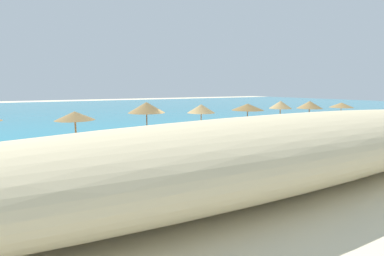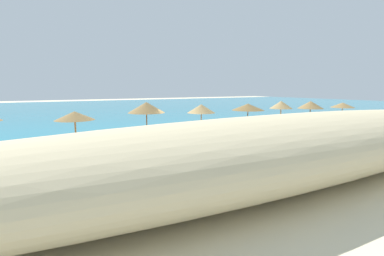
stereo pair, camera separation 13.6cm
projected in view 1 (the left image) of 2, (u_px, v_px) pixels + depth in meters
The scene contains 13 objects.
ground_plane at pixel (184, 149), 17.86m from camera, with size 160.00×160.00×0.00m, color beige.
sea_water at pixel (80, 109), 51.04m from camera, with size 160.00×63.03×0.01m, color teal.
dune_ridge at pixel (300, 146), 12.02m from camera, with size 38.20×5.98×2.77m, color beige.
beach_umbrella_3 at pixel (75, 116), 15.47m from camera, with size 2.15×2.15×2.57m.
beach_umbrella_4 at pixel (146, 107), 18.00m from camera, with size 2.39×2.39×2.95m.
beach_umbrella_5 at pixel (201, 109), 20.05m from camera, with size 2.01×2.01×2.68m.
beach_umbrella_6 at pixel (248, 107), 21.78m from camera, with size 2.52×2.52×2.63m.
beach_umbrella_7 at pixel (280, 105), 24.32m from camera, with size 1.95×1.95×2.72m.
beach_umbrella_8 at pixel (310, 105), 26.37m from camera, with size 2.34×2.34×2.61m.
beach_umbrella_9 at pixel (341, 105), 28.23m from camera, with size 2.30×2.30×2.37m.
lounge_chair_0 at pixel (218, 138), 19.36m from camera, with size 1.45×0.90×1.03m.
lounge_chair_1 at pixel (74, 152), 14.85m from camera, with size 1.67×0.71×1.10m.
beach_ball at pixel (317, 130), 24.84m from camera, with size 0.36×0.36×0.36m, color yellow.
Camera 1 is at (-8.46, -15.31, 3.87)m, focal length 26.27 mm.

